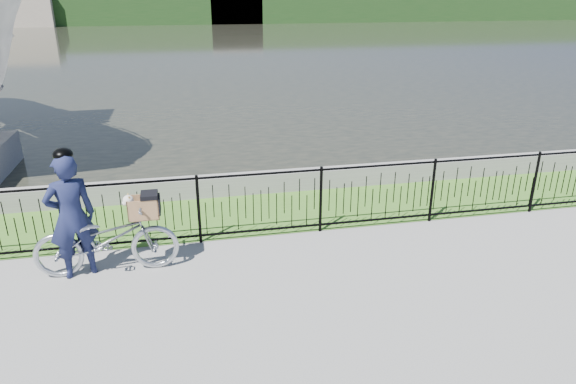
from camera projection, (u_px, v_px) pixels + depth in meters
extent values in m
plane|color=gray|center=(280.00, 287.00, 7.06)|extent=(120.00, 120.00, 0.00)
cube|color=#427223|center=(253.00, 212.00, 9.42)|extent=(60.00, 2.00, 0.01)
plane|color=#29291F|center=(193.00, 46.00, 37.09)|extent=(120.00, 120.00, 0.00)
cube|color=gray|center=(246.00, 184.00, 10.26)|extent=(60.00, 0.30, 0.40)
cube|color=#204018|center=(184.00, 10.00, 61.11)|extent=(120.00, 6.00, 3.00)
cube|color=#A69885|center=(16.00, 7.00, 55.68)|extent=(8.00, 4.00, 4.00)
cube|color=#A69885|center=(236.00, 9.00, 60.85)|extent=(6.00, 3.00, 3.20)
imported|color=#AFB3BB|center=(106.00, 239.00, 7.27)|extent=(2.00, 0.70, 1.05)
cube|color=black|center=(145.00, 217.00, 7.27)|extent=(0.38, 0.18, 0.02)
cube|color=#946B45|center=(145.00, 217.00, 7.27)|extent=(0.42, 0.27, 0.01)
cube|color=#946B45|center=(144.00, 204.00, 7.33)|extent=(0.42, 0.02, 0.30)
cube|color=#946B45|center=(143.00, 211.00, 7.10)|extent=(0.42, 0.01, 0.30)
cube|color=#946B45|center=(158.00, 206.00, 7.25)|extent=(0.02, 0.27, 0.30)
cube|color=#946B45|center=(128.00, 209.00, 7.17)|extent=(0.02, 0.27, 0.30)
cube|color=black|center=(149.00, 195.00, 7.16)|extent=(0.23, 0.28, 0.06)
cube|color=black|center=(160.00, 204.00, 7.24)|extent=(0.02, 0.28, 0.24)
ellipsoid|color=silver|center=(142.00, 209.00, 7.22)|extent=(0.31, 0.22, 0.20)
sphere|color=silver|center=(128.00, 200.00, 7.11)|extent=(0.15, 0.15, 0.15)
sphere|color=silver|center=(125.00, 203.00, 7.09)|extent=(0.07, 0.07, 0.07)
sphere|color=black|center=(123.00, 204.00, 7.08)|extent=(0.02, 0.02, 0.02)
cone|color=#9F7E42|center=(128.00, 195.00, 7.14)|extent=(0.06, 0.08, 0.08)
cone|color=#9F7E42|center=(129.00, 197.00, 7.05)|extent=(0.06, 0.08, 0.08)
imported|color=#161C3E|center=(71.00, 217.00, 7.06)|extent=(0.76, 0.62, 1.80)
ellipsoid|color=black|center=(61.00, 156.00, 6.74)|extent=(0.26, 0.29, 0.18)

